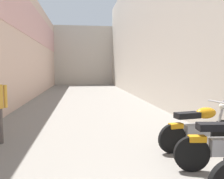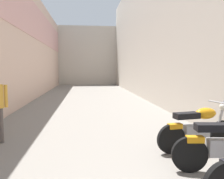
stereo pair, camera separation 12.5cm
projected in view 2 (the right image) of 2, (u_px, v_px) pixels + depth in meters
ground_plane at (91, 108)px, 10.03m from camera, size 41.89×41.89×0.00m
building_left at (23, 40)px, 11.33m from camera, size 0.45×25.89×6.09m
building_right at (153, 25)px, 12.02m from camera, size 0.45×25.89×7.90m
building_far_end at (87, 56)px, 25.54m from camera, size 9.09×2.00×6.18m
motorcycle_fifth at (198, 127)px, 4.86m from camera, size 1.84×0.58×1.04m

